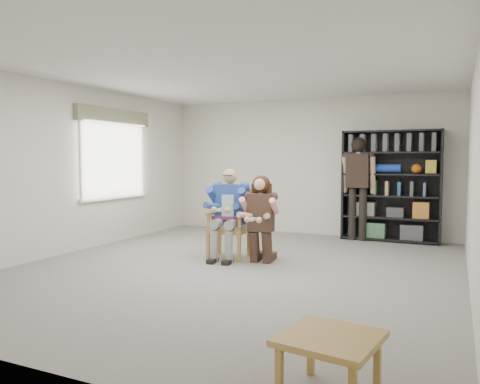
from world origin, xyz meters
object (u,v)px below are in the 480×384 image
at_px(seated_man, 229,213).
at_px(standing_man, 358,190).
at_px(bookshelf, 391,186).
at_px(side_table, 329,366).
at_px(armchair, 229,224).
at_px(kneeling_woman, 260,220).

xyz_separation_m(seated_man, standing_man, (1.51, 2.53, 0.27)).
distance_m(seated_man, standing_man, 2.96).
relative_size(seated_man, bookshelf, 0.68).
distance_m(seated_man, side_table, 4.39).
height_order(bookshelf, standing_man, bookshelf).
relative_size(bookshelf, side_table, 3.49).
relative_size(armchair, kneeling_woman, 0.84).
bearing_deg(side_table, seated_man, 124.82).
distance_m(armchair, seated_man, 0.16).
relative_size(seated_man, side_table, 2.36).
height_order(armchair, bookshelf, bookshelf).
xyz_separation_m(armchair, side_table, (2.49, -3.58, -0.34)).
distance_m(bookshelf, standing_man, 0.61).
bearing_deg(kneeling_woman, seated_man, 162.40).
distance_m(kneeling_woman, side_table, 3.98).
bearing_deg(seated_man, bookshelf, 46.21).
relative_size(armchair, bookshelf, 0.52).
height_order(standing_man, side_table, standing_man).
relative_size(kneeling_woman, bookshelf, 0.62).
xyz_separation_m(seated_man, side_table, (2.49, -3.58, -0.50)).
bearing_deg(armchair, standing_man, 53.32).
bearing_deg(armchair, kneeling_woman, -17.60).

